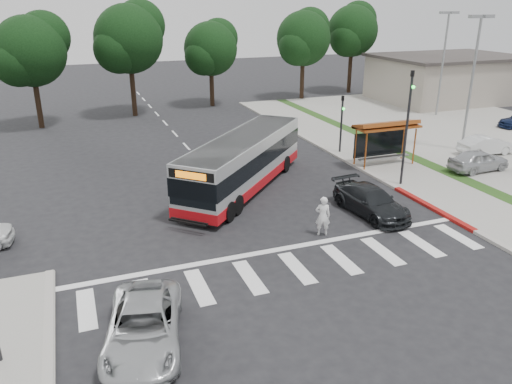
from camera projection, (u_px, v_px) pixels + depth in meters
name	position (u px, v px, depth m)	size (l,w,h in m)	color
ground	(253.00, 220.00, 24.19)	(140.00, 140.00, 0.00)	black
sidewalk_east	(361.00, 152.00, 34.79)	(4.00, 40.00, 0.12)	gray
curb_east	(336.00, 155.00, 34.12)	(0.30, 40.00, 0.15)	#9E9991
curb_east_red	(432.00, 208.00, 25.39)	(0.32, 6.00, 0.15)	maroon
parking_lot	(475.00, 131.00, 40.50)	(18.00, 36.00, 0.10)	gray
commercial_building	(447.00, 80.00, 52.52)	(14.00, 10.00, 4.40)	gray
building_roof_cap	(450.00, 57.00, 51.68)	(14.60, 10.60, 0.30)	#383330
crosswalk_ladder	(297.00, 268.00, 19.82)	(18.00, 2.60, 0.01)	silver
bus_shelter	(385.00, 130.00, 31.37)	(4.20, 1.60, 2.86)	#964719
traffic_signal_ne_tall	(408.00, 119.00, 27.27)	(0.18, 0.37, 6.50)	black
traffic_signal_ne_short	(342.00, 118.00, 33.89)	(0.18, 0.37, 4.00)	black
lot_light_front	(474.00, 65.00, 33.26)	(1.90, 0.35, 9.01)	gray
lot_light_mid	(444.00, 50.00, 43.98)	(1.90, 0.35, 9.01)	gray
tree_ne_a	(304.00, 38.00, 51.72)	(6.16, 5.74, 9.30)	black
tree_ne_b	(353.00, 30.00, 55.59)	(6.16, 5.74, 10.02)	black
tree_north_a	(129.00, 38.00, 43.84)	(6.60, 6.15, 10.17)	black
tree_north_b	(211.00, 48.00, 48.67)	(5.72, 5.33, 8.43)	black
tree_north_c	(31.00, 50.00, 39.67)	(6.16, 5.74, 9.30)	black
transit_bus	(243.00, 163.00, 27.70)	(2.51, 11.59, 3.00)	#B0B3B5
pedestrian	(323.00, 216.00, 22.29)	(0.68, 0.44, 1.85)	silver
dark_sedan	(371.00, 201.00, 24.63)	(1.90, 4.68, 1.36)	black
silver_suv_south	(144.00, 327.00, 15.14)	(2.23, 4.83, 1.34)	#B1B3B6
parked_car_0	(478.00, 160.00, 30.66)	(1.58, 3.92, 1.34)	#B4B7BA
parked_car_1	(486.00, 145.00, 33.98)	(1.34, 3.84, 1.26)	silver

